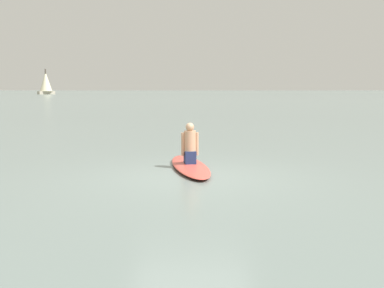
# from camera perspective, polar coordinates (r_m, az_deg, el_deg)

# --- Properties ---
(ground_plane) EXTENTS (400.00, 400.00, 0.00)m
(ground_plane) POSITION_cam_1_polar(r_m,az_deg,el_deg) (9.30, -0.22, -4.19)
(ground_plane) COLOR slate
(surfboard) EXTENTS (1.23, 3.17, 0.12)m
(surfboard) POSITION_cam_1_polar(r_m,az_deg,el_deg) (10.22, -0.49, -2.80)
(surfboard) COLOR #D84C3F
(surfboard) RESTS_ON ground
(person_paddler) EXTENTS (0.41, 0.34, 0.92)m
(person_paddler) POSITION_cam_1_polar(r_m,az_deg,el_deg) (10.15, -0.49, -0.14)
(person_paddler) COLOR navy
(person_paddler) RESTS_ON surfboard
(sailboat_far_left) EXTENTS (3.95, 3.95, 5.89)m
(sailboat_far_left) POSITION_cam_1_polar(r_m,az_deg,el_deg) (112.39, -18.22, 7.42)
(sailboat_far_left) COLOR #B2A893
(sailboat_far_left) RESTS_ON ground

